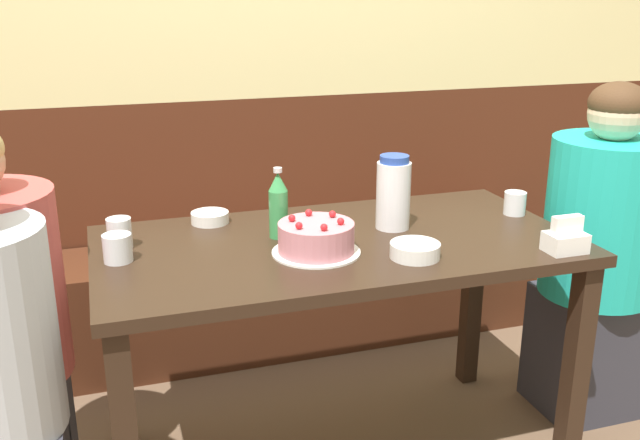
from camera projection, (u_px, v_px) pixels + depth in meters
back_wall at (253, 42)px, 2.88m from camera, size 4.80×0.04×2.50m
bench_seat at (272, 294)px, 3.00m from camera, size 2.33×0.38×0.45m
dining_table at (337, 273)px, 2.12m from camera, size 1.40×0.72×0.75m
birthday_cake at (316, 238)px, 1.97m from camera, size 0.25×0.25×0.11m
water_pitcher at (393, 193)px, 2.16m from camera, size 0.10×0.10×0.23m
soju_bottle at (278, 205)px, 2.08m from camera, size 0.06×0.06×0.21m
napkin_holder at (566, 239)px, 1.99m from camera, size 0.11×0.08×0.11m
bowl_soup_white at (415, 250)px, 1.95m from camera, size 0.14×0.14×0.04m
bowl_rice_small at (210, 217)px, 2.24m from camera, size 0.12×0.12×0.03m
glass_water_tall at (515, 203)px, 2.32m from camera, size 0.07×0.07×0.07m
glass_tumbler_short at (117, 248)px, 1.91m from camera, size 0.08×0.08×0.08m
glass_shot_small at (120, 233)px, 2.01m from camera, size 0.07×0.07×0.09m
person_pale_blue_shirt at (599, 256)px, 2.44m from camera, size 0.39×0.39×1.18m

